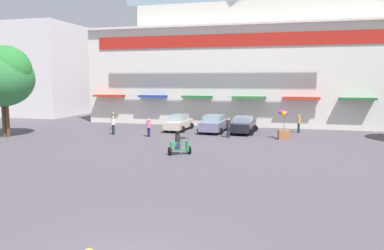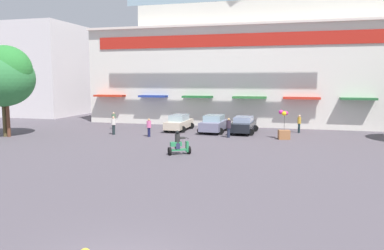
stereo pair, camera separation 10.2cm
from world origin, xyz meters
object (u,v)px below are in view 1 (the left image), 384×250
(pedestrian_2, at_px, (149,127))
(balloon_vendor_cart, at_px, (284,129))
(parked_car_1, at_px, (214,124))
(pedestrian_4, at_px, (113,120))
(plaza_tree_2, at_px, (1,79))
(plaza_tree_0, at_px, (5,70))
(pedestrian_1, at_px, (113,124))
(pedestrian_0, at_px, (228,127))
(pedestrian_3, at_px, (299,122))
(parked_car_0, at_px, (179,122))
(parked_car_2, at_px, (243,125))
(scooter_rider_2, at_px, (179,145))

(pedestrian_2, relative_size, balloon_vendor_cart, 0.65)
(parked_car_1, relative_size, pedestrian_2, 2.75)
(pedestrian_4, bearing_deg, pedestrian_2, -35.80)
(plaza_tree_2, xyz_separation_m, balloon_vendor_cart, (22.93, 4.62, -4.07))
(plaza_tree_0, distance_m, plaza_tree_2, 0.81)
(pedestrian_4, xyz_separation_m, balloon_vendor_cart, (16.19, -2.13, -0.11))
(pedestrian_1, bearing_deg, balloon_vendor_cart, 4.74)
(plaza_tree_2, height_order, pedestrian_1, plaza_tree_2)
(pedestrian_0, height_order, pedestrian_3, pedestrian_3)
(parked_car_1, xyz_separation_m, pedestrian_1, (-8.24, -3.68, 0.11))
(parked_car_0, distance_m, parked_car_2, 6.17)
(scooter_rider_2, distance_m, pedestrian_2, 8.09)
(plaza_tree_0, bearing_deg, plaza_tree_2, -179.06)
(pedestrian_2, bearing_deg, pedestrian_1, 174.14)
(plaza_tree_2, relative_size, pedestrian_2, 4.66)
(plaza_tree_2, height_order, pedestrian_3, plaza_tree_2)
(parked_car_1, bearing_deg, pedestrian_1, -155.93)
(plaza_tree_0, distance_m, pedestrian_3, 25.78)
(plaza_tree_0, distance_m, parked_car_2, 20.87)
(pedestrian_0, distance_m, pedestrian_4, 11.96)
(parked_car_1, height_order, pedestrian_1, pedestrian_1)
(parked_car_2, bearing_deg, pedestrian_4, -177.63)
(pedestrian_2, relative_size, pedestrian_4, 0.94)
(parked_car_2, bearing_deg, plaza_tree_2, -159.38)
(pedestrian_1, bearing_deg, pedestrian_0, 5.19)
(pedestrian_1, bearing_deg, parked_car_0, 40.79)
(pedestrian_1, bearing_deg, plaza_tree_2, -157.87)
(parked_car_2, height_order, pedestrian_2, pedestrian_2)
(plaza_tree_0, height_order, parked_car_2, plaza_tree_0)
(parked_car_2, relative_size, pedestrian_0, 2.64)
(plaza_tree_0, distance_m, scooter_rider_2, 17.27)
(parked_car_0, relative_size, pedestrian_4, 2.71)
(plaza_tree_0, bearing_deg, parked_car_0, 30.45)
(parked_car_0, distance_m, parked_car_1, 3.51)
(parked_car_1, distance_m, scooter_rider_2, 10.65)
(parked_car_0, distance_m, pedestrian_0, 6.19)
(parked_car_2, bearing_deg, pedestrian_0, -106.44)
(scooter_rider_2, bearing_deg, pedestrian_1, 139.43)
(balloon_vendor_cart, bearing_deg, plaza_tree_0, -168.44)
(parked_car_0, bearing_deg, scooter_rider_2, -73.09)
(pedestrian_2, bearing_deg, pedestrian_0, 10.89)
(parked_car_2, distance_m, pedestrian_1, 11.59)
(parked_car_0, xyz_separation_m, pedestrian_1, (-4.76, -4.11, 0.15))
(pedestrian_0, bearing_deg, plaza_tree_0, -166.56)
(pedestrian_3, bearing_deg, scooter_rider_2, -121.97)
(parked_car_0, xyz_separation_m, pedestrian_2, (-1.30, -4.47, 0.12))
(pedestrian_0, height_order, pedestrian_2, pedestrian_0)
(scooter_rider_2, xyz_separation_m, pedestrian_2, (-4.67, 6.60, 0.23))
(parked_car_0, xyz_separation_m, pedestrian_3, (11.02, 1.20, 0.20))
(parked_car_1, distance_m, pedestrian_2, 6.26)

